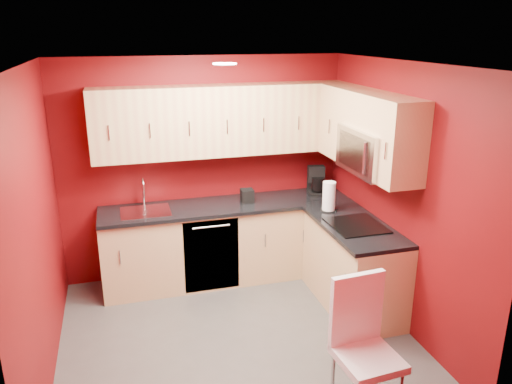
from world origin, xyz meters
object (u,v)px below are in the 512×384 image
microwave (372,151)px  napkin_holder (247,196)px  dining_chair (368,351)px  sink (145,208)px  paper_towel (329,196)px  coffee_maker (317,181)px

microwave → napkin_holder: bearing=134.4°
napkin_holder → dining_chair: 2.44m
sink → paper_towel: (1.89, -0.52, 0.13)m
coffee_maker → paper_towel: (-0.10, -0.57, -0.00)m
coffee_maker → dining_chair: 2.57m
microwave → sink: microwave is taller
coffee_maker → paper_towel: 0.58m
sink → dining_chair: 2.81m
sink → microwave: bearing=-25.6°
dining_chair → napkin_holder: bearing=92.3°
sink → paper_towel: sink is taller
sink → coffee_maker: bearing=1.3°
napkin_holder → dining_chair: bearing=-83.4°
napkin_holder → sink: bearing=179.3°
sink → napkin_holder: bearing=-0.7°
paper_towel → coffee_maker: bearing=80.2°
paper_towel → napkin_holder: bearing=146.3°
paper_towel → dining_chair: paper_towel is taller
coffee_maker → sink: bearing=-168.5°
paper_towel → dining_chair: 2.01m
microwave → sink: (-2.09, 1.00, -0.72)m
sink → napkin_holder: sink is taller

